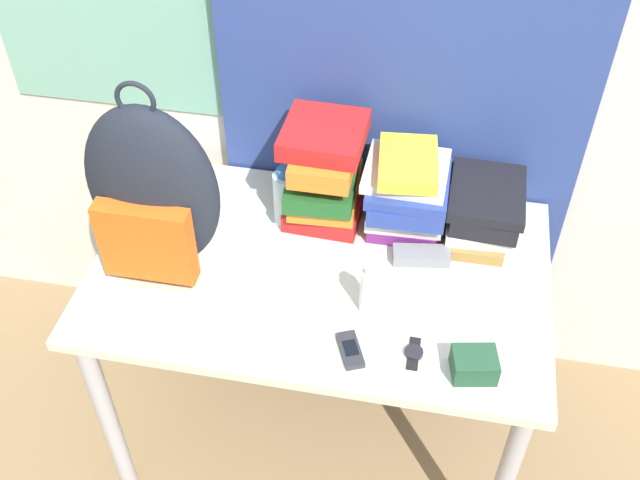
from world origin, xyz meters
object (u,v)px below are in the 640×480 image
object	(u,v)px
wristwatch	(414,353)
book_stack_left	(325,171)
sunscreen_bottle	(369,290)
book_stack_center	(407,191)
cell_phone	(350,350)
sports_bottle	(321,180)
sunglasses_case	(421,256)
camera_pouch	(474,365)
backpack	(152,194)
book_stack_right	(483,210)
water_bottle	(286,197)

from	to	relation	value
wristwatch	book_stack_left	bearing A→B (deg)	123.03
book_stack_left	sunscreen_bottle	xyz separation A→B (m)	(0.17, -0.34, -0.07)
book_stack_center	wristwatch	bearing A→B (deg)	-80.97
book_stack_left	cell_phone	xyz separation A→B (m)	(0.15, -0.48, -0.14)
sports_bottle	sunglasses_case	world-z (taller)	sports_bottle
camera_pouch	wristwatch	distance (m)	0.14
backpack	sunglasses_case	size ratio (longest dim) A/B	3.49
book_stack_right	sports_bottle	world-z (taller)	sports_bottle
book_stack_right	water_bottle	xyz separation A→B (m)	(-0.53, -0.06, 0.01)
sunglasses_case	cell_phone	bearing A→B (deg)	-111.84
backpack	water_bottle	size ratio (longest dim) A/B	2.99
book_stack_left	water_bottle	bearing A→B (deg)	-150.32
book_stack_right	camera_pouch	size ratio (longest dim) A/B	2.44
book_stack_left	wristwatch	bearing A→B (deg)	-56.97
book_stack_left	sunglasses_case	xyz separation A→B (m)	(0.29, -0.15, -0.13)
book_stack_left	wristwatch	world-z (taller)	book_stack_left
book_stack_left	cell_phone	distance (m)	0.53
book_stack_center	sports_bottle	distance (m)	0.24
book_stack_right	sports_bottle	xyz separation A→B (m)	(-0.44, -0.03, 0.06)
water_bottle	cell_phone	bearing A→B (deg)	-59.69
book_stack_center	book_stack_left	bearing A→B (deg)	-179.42
backpack	sunscreen_bottle	distance (m)	0.58
camera_pouch	sunglasses_case	bearing A→B (deg)	113.81
camera_pouch	sports_bottle	bearing A→B (deg)	133.93
backpack	book_stack_right	world-z (taller)	backpack
water_bottle	cell_phone	size ratio (longest dim) A/B	1.61
book_stack_right	sunglasses_case	xyz separation A→B (m)	(-0.15, -0.15, -0.06)
book_stack_left	sports_bottle	size ratio (longest dim) A/B	1.03
sports_bottle	sunglasses_case	xyz separation A→B (m)	(0.29, -0.12, -0.12)
book_stack_left	sports_bottle	xyz separation A→B (m)	(-0.01, -0.03, -0.01)
book_stack_left	book_stack_right	distance (m)	0.44
book_stack_right	cell_phone	xyz separation A→B (m)	(-0.28, -0.49, -0.07)
wristwatch	sunscreen_bottle	bearing A→B (deg)	136.89
book_stack_right	water_bottle	distance (m)	0.54
book_stack_left	sunglasses_case	size ratio (longest dim) A/B	1.88
backpack	cell_phone	world-z (taller)	backpack
sunscreen_bottle	camera_pouch	xyz separation A→B (m)	(0.27, -0.15, -0.04)
backpack	book_stack_center	distance (m)	0.68
water_bottle	sunscreen_bottle	bearing A→B (deg)	-46.54
sunscreen_bottle	book_stack_left	bearing A→B (deg)	116.84
camera_pouch	book_stack_left	bearing A→B (deg)	131.90
sports_bottle	water_bottle	bearing A→B (deg)	-162.82
book_stack_center	cell_phone	xyz separation A→B (m)	(-0.07, -0.49, -0.10)
sports_bottle	cell_phone	bearing A→B (deg)	-70.94
book_stack_right	sunscreen_bottle	xyz separation A→B (m)	(-0.26, -0.35, -0.00)
sports_bottle	sunscreen_bottle	bearing A→B (deg)	-60.36
book_stack_right	wristwatch	size ratio (longest dim) A/B	2.88
sunglasses_case	wristwatch	xyz separation A→B (m)	(0.01, -0.32, -0.01)
book_stack_left	camera_pouch	size ratio (longest dim) A/B	2.56
sports_bottle	cell_phone	size ratio (longest dim) A/B	2.51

